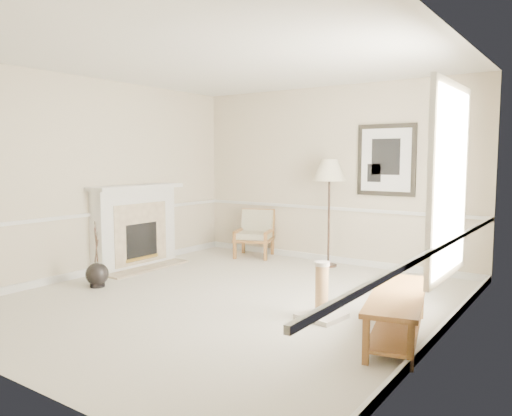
{
  "coord_description": "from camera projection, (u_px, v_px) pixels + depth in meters",
  "views": [
    {
      "loc": [
        3.7,
        -4.73,
        1.73
      ],
      "look_at": [
        -0.08,
        0.7,
        1.07
      ],
      "focal_mm": 35.0,
      "sensor_mm": 36.0,
      "label": 1
    }
  ],
  "objects": [
    {
      "name": "ground",
      "position": [
        229.0,
        299.0,
        6.14
      ],
      "size": [
        5.5,
        5.5,
        0.0
      ],
      "primitive_type": "plane",
      "color": "silver",
      "rests_on": "ground"
    },
    {
      "name": "room",
      "position": [
        241.0,
        147.0,
        5.94
      ],
      "size": [
        5.04,
        5.54,
        2.92
      ],
      "color": "beige",
      "rests_on": "ground"
    },
    {
      "name": "fireplace",
      "position": [
        136.0,
        227.0,
        7.9
      ],
      "size": [
        0.64,
        1.64,
        1.31
      ],
      "color": "white",
      "rests_on": "ground"
    },
    {
      "name": "floor_vase",
      "position": [
        97.0,
        275.0,
        6.71
      ],
      "size": [
        0.31,
        0.31,
        0.9
      ],
      "rotation": [
        0.0,
        0.0,
        0.15
      ],
      "color": "black",
      "rests_on": "ground"
    },
    {
      "name": "armchair",
      "position": [
        255.0,
        231.0,
        8.83
      ],
      "size": [
        0.8,
        0.83,
        0.82
      ],
      "rotation": [
        0.0,
        0.0,
        0.35
      ],
      "color": "olive",
      "rests_on": "ground"
    },
    {
      "name": "floor_lamp",
      "position": [
        329.0,
        173.0,
        7.87
      ],
      "size": [
        0.69,
        0.69,
        1.71
      ],
      "rotation": [
        0.0,
        0.0,
        0.34
      ],
      "color": "black",
      "rests_on": "ground"
    },
    {
      "name": "bench",
      "position": [
        397.0,
        308.0,
        4.78
      ],
      "size": [
        0.83,
        1.65,
        0.45
      ],
      "rotation": [
        0.0,
        0.0,
        0.23
      ],
      "color": "olive",
      "rests_on": "ground"
    },
    {
      "name": "scratching_post",
      "position": [
        322.0,
        301.0,
        5.38
      ],
      "size": [
        0.49,
        0.49,
        0.63
      ],
      "rotation": [
        0.0,
        0.0,
        -0.13
      ],
      "color": "silver",
      "rests_on": "ground"
    }
  ]
}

